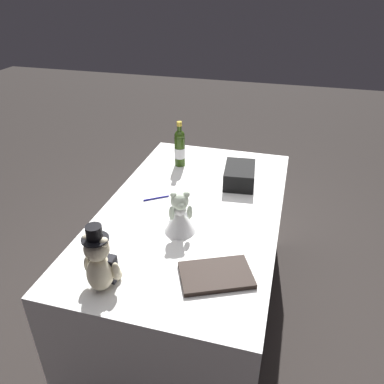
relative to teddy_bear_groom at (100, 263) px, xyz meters
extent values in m
plane|color=#2D2826|center=(-0.67, 0.19, -0.91)|extent=(12.00, 12.00, 0.00)
cube|color=white|center=(-0.67, 0.19, -0.51)|extent=(1.65, 0.95, 0.79)
ellipsoid|color=beige|center=(0.01, 0.00, -0.04)|extent=(0.12, 0.11, 0.16)
cube|color=black|center=(-0.02, 0.00, -0.04)|extent=(0.05, 0.10, 0.12)
sphere|color=beige|center=(0.01, 0.00, 0.08)|extent=(0.10, 0.10, 0.10)
sphere|color=beige|center=(-0.03, 0.00, 0.07)|extent=(0.04, 0.04, 0.04)
sphere|color=beige|center=(0.01, 0.03, 0.12)|extent=(0.04, 0.04, 0.04)
sphere|color=beige|center=(0.01, -0.04, 0.12)|extent=(0.04, 0.04, 0.04)
ellipsoid|color=beige|center=(0.00, 0.06, -0.03)|extent=(0.04, 0.04, 0.09)
ellipsoid|color=beige|center=(-0.01, -0.06, -0.03)|extent=(0.04, 0.04, 0.09)
sphere|color=beige|center=(-0.05, 0.04, -0.10)|extent=(0.05, 0.05, 0.05)
sphere|color=beige|center=(-0.05, -0.03, -0.10)|extent=(0.05, 0.05, 0.05)
cylinder|color=black|center=(0.01, 0.00, 0.12)|extent=(0.11, 0.11, 0.01)
cylinder|color=black|center=(0.01, 0.00, 0.16)|extent=(0.06, 0.06, 0.06)
cone|color=white|center=(-0.45, 0.19, -0.05)|extent=(0.16, 0.16, 0.14)
ellipsoid|color=white|center=(-0.45, 0.19, 0.00)|extent=(0.07, 0.06, 0.06)
sphere|color=silver|center=(-0.45, 0.19, 0.05)|extent=(0.09, 0.09, 0.09)
sphere|color=silver|center=(-0.42, 0.21, 0.05)|extent=(0.04, 0.04, 0.04)
sphere|color=silver|center=(-0.44, 0.17, 0.09)|extent=(0.03, 0.03, 0.03)
sphere|color=silver|center=(-0.46, 0.22, 0.09)|extent=(0.03, 0.03, 0.03)
ellipsoid|color=silver|center=(-0.42, 0.16, 0.00)|extent=(0.03, 0.03, 0.08)
ellipsoid|color=silver|center=(-0.45, 0.24, 0.00)|extent=(0.03, 0.03, 0.08)
cone|color=white|center=(-0.50, 0.18, -0.02)|extent=(0.17, 0.16, 0.17)
cylinder|color=#294311|center=(-1.17, -0.03, -0.02)|extent=(0.07, 0.07, 0.20)
sphere|color=#294311|center=(-1.17, -0.03, 0.09)|extent=(0.07, 0.07, 0.07)
cylinder|color=#294311|center=(-1.17, -0.03, 0.14)|extent=(0.03, 0.03, 0.08)
cylinder|color=gold|center=(-1.17, -0.03, 0.17)|extent=(0.03, 0.03, 0.03)
cylinder|color=silver|center=(-1.17, -0.03, -0.03)|extent=(0.07, 0.07, 0.07)
cylinder|color=navy|center=(-0.71, -0.03, -0.12)|extent=(0.09, 0.13, 0.01)
cone|color=silver|center=(-0.75, 0.03, -0.12)|extent=(0.01, 0.02, 0.01)
cube|color=black|center=(-1.02, 0.39, -0.07)|extent=(0.28, 0.20, 0.11)
cube|color=#B7B7BF|center=(-1.03, 0.31, -0.07)|extent=(0.03, 0.01, 0.03)
cube|color=black|center=(-0.18, 0.43, -0.11)|extent=(0.30, 0.36, 0.02)
camera|label=1|loc=(1.02, 0.66, 1.00)|focal=35.64mm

